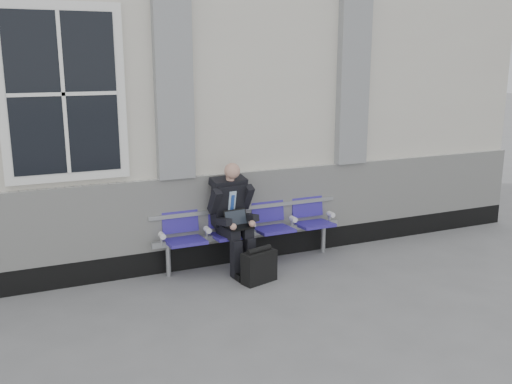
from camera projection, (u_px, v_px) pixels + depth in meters
name	position (u px, v px, depth m)	size (l,w,h in m)	color
ground	(58.00, 346.00, 5.34)	(70.00, 70.00, 0.00)	slate
station_building	(20.00, 88.00, 7.91)	(14.40, 4.40, 4.49)	beige
bench	(250.00, 223.00, 7.38)	(2.60, 0.47, 0.91)	#9EA0A3
businessman	(232.00, 213.00, 7.11)	(0.57, 0.76, 1.38)	black
briefcase	(259.00, 266.00, 6.82)	(0.47, 0.30, 0.44)	black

